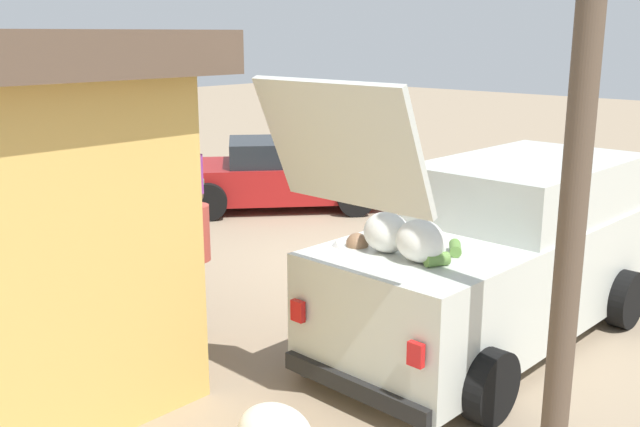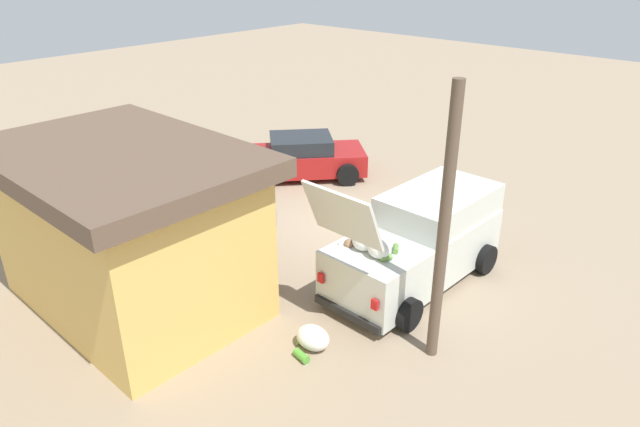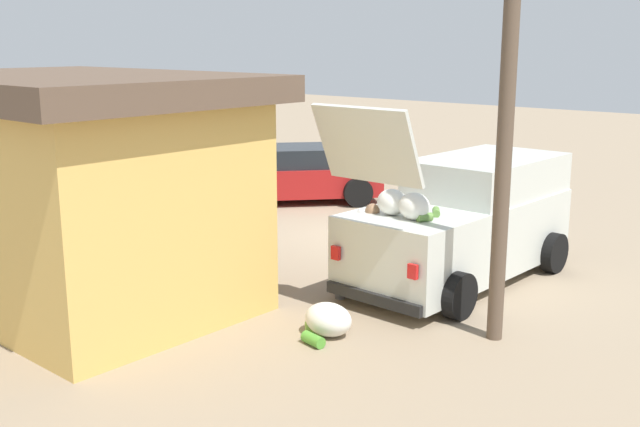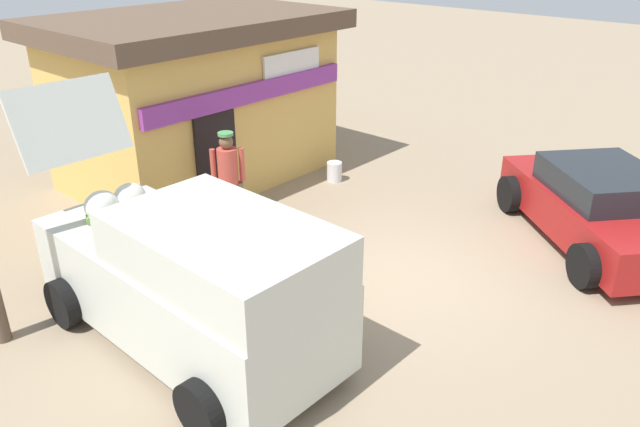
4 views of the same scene
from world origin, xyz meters
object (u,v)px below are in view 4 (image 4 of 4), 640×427
parked_sedan (599,207)px  customer_bending (160,221)px  delivery_van (192,279)px  vendor_standing (228,175)px  paint_bucket (334,172)px  storefront_bar (196,97)px  unloaded_banana_pile (72,247)px

parked_sedan → customer_bending: 7.10m
delivery_van → vendor_standing: bearing=40.9°
customer_bending → paint_bucket: 4.63m
vendor_standing → storefront_bar: bearing=61.5°
paint_bucket → delivery_van: bearing=-157.6°
delivery_van → customer_bending: size_ratio=3.37×
delivery_van → paint_bucket: bearing=22.4°
paint_bucket → unloaded_banana_pile: bearing=168.6°
unloaded_banana_pile → paint_bucket: (5.29, -1.07, 0.01)m
vendor_standing → unloaded_banana_pile: vendor_standing is taller
delivery_van → vendor_standing: size_ratio=2.72×
delivery_van → parked_sedan: bearing=-24.4°
vendor_standing → customer_bending: bearing=-168.5°
storefront_bar → parked_sedan: size_ratio=1.36×
storefront_bar → paint_bucket: storefront_bar is taller
parked_sedan → customer_bending: (-5.37, 4.64, 0.24)m
parked_sedan → vendor_standing: (-3.73, 4.97, 0.40)m
delivery_van → customer_bending: 2.00m
storefront_bar → paint_bucket: 3.21m
delivery_van → unloaded_banana_pile: (0.11, 3.29, -0.76)m
vendor_standing → customer_bending: vendor_standing is taller
delivery_van → paint_bucket: (5.40, 2.22, -0.75)m
unloaded_banana_pile → paint_bucket: unloaded_banana_pile is taller
storefront_bar → unloaded_banana_pile: storefront_bar is taller
delivery_van → customer_bending: delivery_van is taller
storefront_bar → delivery_van: 5.98m
delivery_van → customer_bending: (0.84, 1.82, -0.10)m
parked_sedan → paint_bucket: parked_sedan is taller
delivery_van → vendor_standing: (2.48, 2.15, 0.06)m
vendor_standing → unloaded_banana_pile: bearing=154.4°
vendor_standing → paint_bucket: bearing=1.4°
delivery_van → vendor_standing: delivery_van is taller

